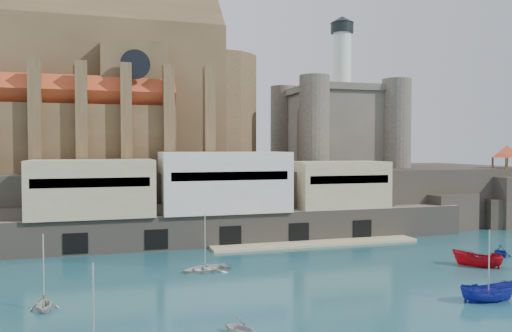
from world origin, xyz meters
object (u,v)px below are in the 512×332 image
Objects in this scene: church at (119,98)px; pavilion at (507,153)px; boat_2 at (488,301)px; castle_keep at (337,123)px.

church is 7.34× the size of pavilion.
pavilion is at bearing -13.48° from church.
pavilion is (66.13, -15.85, -9.40)m from church.
church is 64.41m from boat_2.
pavilion is 52.53m from boat_2.
boat_2 is at bearing -59.76° from church.
castle_keep is 30.50m from pavilion.
pavilion reaches higher than boat_2.
castle_keep is 4.58× the size of pavilion.
church is at bearing 166.52° from pavilion.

